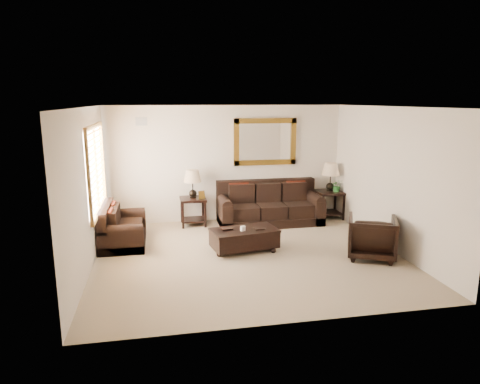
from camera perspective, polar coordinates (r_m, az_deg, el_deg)
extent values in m
cube|color=gray|center=(7.99, 1.09, -8.45)|extent=(5.50, 5.00, 0.01)
cube|color=white|center=(7.48, 1.17, 11.29)|extent=(5.50, 5.00, 0.01)
cube|color=beige|center=(10.05, -1.84, 3.79)|extent=(5.50, 0.01, 2.70)
cube|color=beige|center=(5.27, 6.79, -4.07)|extent=(5.50, 0.01, 2.70)
cube|color=beige|center=(7.56, -19.73, 0.27)|extent=(0.01, 5.00, 2.70)
cube|color=beige|center=(8.62, 19.32, 1.69)|extent=(0.01, 5.00, 2.70)
cube|color=white|center=(8.40, -18.82, 2.85)|extent=(0.01, 1.80, 1.50)
cube|color=brown|center=(8.31, -18.96, 8.25)|extent=(0.06, 1.96, 0.08)
cube|color=brown|center=(8.55, -18.23, -2.36)|extent=(0.06, 1.96, 0.08)
cube|color=brown|center=(7.47, -19.50, 1.72)|extent=(0.06, 0.08, 1.50)
cube|color=brown|center=(9.31, -17.85, 3.79)|extent=(0.06, 0.08, 1.50)
cube|color=brown|center=(8.39, -18.59, 2.87)|extent=(0.05, 0.05, 1.50)
cube|color=#552F11|center=(10.14, 3.39, 6.70)|extent=(1.50, 0.06, 1.10)
cube|color=white|center=(10.16, 3.36, 6.71)|extent=(1.26, 0.01, 0.86)
cube|color=#999999|center=(9.81, -13.03, 9.16)|extent=(0.25, 0.02, 0.18)
cube|color=black|center=(9.99, 3.96, -3.64)|extent=(2.36, 1.02, 0.19)
cube|color=black|center=(10.21, 3.45, 0.35)|extent=(2.36, 0.24, 0.48)
cube|color=black|center=(9.77, 0.43, -2.51)|extent=(0.61, 0.84, 0.29)
cube|color=black|center=(9.91, 4.01, -2.32)|extent=(0.61, 0.84, 0.29)
cube|color=black|center=(10.08, 7.48, -2.14)|extent=(0.61, 0.84, 0.29)
cube|color=black|center=(9.73, -2.10, -2.90)|extent=(0.24, 1.02, 0.57)
cylinder|color=black|center=(9.66, -2.11, -1.27)|extent=(0.24, 1.00, 0.24)
cube|color=black|center=(10.26, 9.73, -2.28)|extent=(0.24, 1.02, 0.57)
cylinder|color=black|center=(10.19, 9.79, -0.73)|extent=(0.24, 1.00, 0.24)
cube|color=#651B0D|center=(9.87, -0.14, -0.07)|extent=(0.45, 0.20, 0.46)
cube|color=#651B0D|center=(10.22, 7.47, 0.24)|extent=(0.45, 0.20, 0.46)
cube|color=black|center=(8.90, -15.24, -6.17)|extent=(0.85, 1.43, 0.16)
cube|color=black|center=(8.78, -17.55, -3.00)|extent=(0.20, 1.43, 0.40)
cube|color=black|center=(8.59, -15.32, -5.44)|extent=(0.70, 0.50, 0.24)
cube|color=black|center=(9.08, -15.08, -4.46)|extent=(0.70, 0.50, 0.24)
cube|color=black|center=(8.26, -15.60, -6.48)|extent=(0.85, 0.20, 0.47)
cylinder|color=black|center=(8.19, -15.70, -4.91)|extent=(0.83, 0.20, 0.20)
cube|color=black|center=(9.44, -15.03, -4.11)|extent=(0.85, 0.20, 0.47)
cylinder|color=black|center=(9.38, -15.11, -2.72)|extent=(0.83, 0.20, 0.20)
cube|color=#651B0D|center=(8.47, -16.66, -3.52)|extent=(0.17, 0.38, 0.39)
cube|color=#651B0D|center=(9.06, -16.30, -2.49)|extent=(0.17, 0.38, 0.39)
cube|color=black|center=(9.77, -6.29, -0.95)|extent=(0.58, 0.58, 0.05)
cube|color=black|center=(9.89, -6.23, -3.67)|extent=(0.49, 0.49, 0.03)
cylinder|color=black|center=(9.59, -7.61, -3.19)|extent=(0.05, 0.05, 0.58)
cylinder|color=black|center=(9.63, -4.65, -3.06)|extent=(0.05, 0.05, 0.58)
cylinder|color=black|center=(10.07, -7.78, -2.45)|extent=(0.05, 0.05, 0.58)
cylinder|color=black|center=(10.11, -4.96, -2.33)|extent=(0.05, 0.05, 0.58)
sphere|color=black|center=(9.74, -6.31, -0.19)|extent=(0.18, 0.18, 0.18)
cylinder|color=black|center=(9.70, -6.34, 0.91)|extent=(0.03, 0.03, 0.38)
cone|color=tan|center=(9.66, -6.37, 2.14)|extent=(0.40, 0.40, 0.28)
cube|color=#552F11|center=(9.66, -5.13, -0.37)|extent=(0.16, 0.11, 0.18)
cube|color=black|center=(10.52, 11.87, -0.01)|extent=(0.61, 0.61, 0.06)
cube|color=black|center=(10.63, 11.76, -2.68)|extent=(0.52, 0.52, 0.03)
cylinder|color=black|center=(10.26, 11.00, -2.20)|extent=(0.06, 0.06, 0.61)
cylinder|color=black|center=(10.46, 13.67, -2.04)|extent=(0.06, 0.06, 0.61)
cylinder|color=black|center=(10.73, 9.97, -1.52)|extent=(0.06, 0.06, 0.61)
cylinder|color=black|center=(10.93, 12.54, -1.39)|extent=(0.06, 0.06, 0.61)
sphere|color=black|center=(10.49, 11.91, 0.73)|extent=(0.19, 0.19, 0.19)
cylinder|color=black|center=(10.45, 11.96, 1.81)|extent=(0.03, 0.03, 0.40)
cone|color=tan|center=(10.42, 12.01, 3.01)|extent=(0.42, 0.42, 0.29)
sphere|color=black|center=(7.94, -2.76, -8.26)|extent=(0.11, 0.11, 0.11)
sphere|color=black|center=(8.14, 4.46, -7.77)|extent=(0.11, 0.11, 0.11)
sphere|color=black|center=(8.37, -3.22, -7.16)|extent=(0.11, 0.11, 0.11)
sphere|color=black|center=(8.56, 3.64, -6.73)|extent=(0.11, 0.11, 0.11)
cube|color=black|center=(8.17, 0.57, -6.13)|extent=(1.31, 0.85, 0.34)
cube|color=black|center=(8.12, 0.57, -5.12)|extent=(1.33, 0.87, 0.04)
cube|color=black|center=(8.10, -1.76, -4.93)|extent=(0.23, 0.17, 0.03)
cube|color=black|center=(8.13, 2.57, -4.90)|extent=(0.21, 0.16, 0.02)
cube|color=white|center=(8.01, 0.38, -4.88)|extent=(0.10, 0.09, 0.09)
imported|color=black|center=(8.13, 17.17, -5.51)|extent=(1.07, 1.04, 0.84)
imported|color=#1D511B|center=(10.44, 12.82, 0.65)|extent=(0.29, 0.32, 0.23)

